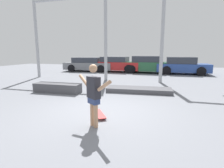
{
  "coord_description": "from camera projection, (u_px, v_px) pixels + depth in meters",
  "views": [
    {
      "loc": [
        1.7,
        -4.73,
        1.76
      ],
      "look_at": [
        0.09,
        1.0,
        0.67
      ],
      "focal_mm": 28.0,
      "sensor_mm": 36.0,
      "label": 1
    }
  ],
  "objects": [
    {
      "name": "parked_car_red",
      "position": [
        116.0,
        64.0,
        15.85
      ],
      "size": [
        4.24,
        2.08,
        1.35
      ],
      "rotation": [
        0.0,
        0.0,
        -0.03
      ],
      "color": "red",
      "rests_on": "ground_plane"
    },
    {
      "name": "canopy_support_right",
      "position": [
        213.0,
        25.0,
        9.08
      ],
      "size": [
        5.23,
        0.2,
        5.16
      ],
      "color": "#A5A8AD",
      "rests_on": "ground_plane"
    },
    {
      "name": "parked_car_green",
      "position": [
        149.0,
        65.0,
        15.07
      ],
      "size": [
        4.59,
        2.07,
        1.43
      ],
      "rotation": [
        0.0,
        0.0,
        -0.01
      ],
      "color": "#28603D",
      "rests_on": "ground_plane"
    },
    {
      "name": "parked_car_blue",
      "position": [
        182.0,
        66.0,
        14.24
      ],
      "size": [
        4.05,
        1.99,
        1.37
      ],
      "rotation": [
        0.0,
        0.0,
        -0.0
      ],
      "color": "#284793",
      "rests_on": "ground_plane"
    },
    {
      "name": "skateboard",
      "position": [
        99.0,
        114.0,
        4.87
      ],
      "size": [
        0.61,
        0.77,
        0.08
      ],
      "rotation": [
        0.0,
        0.0,
        -0.98
      ],
      "color": "red",
      "rests_on": "ground_plane"
    },
    {
      "name": "ground_plane",
      "position": [
        100.0,
        112.0,
        5.25
      ],
      "size": [
        36.0,
        36.0,
        0.0
      ],
      "primitive_type": "plane",
      "color": "slate"
    },
    {
      "name": "skateboarder",
      "position": [
        94.0,
        92.0,
        4.07
      ],
      "size": [
        1.09,
        0.8,
        1.49
      ],
      "rotation": [
        0.0,
        0.0,
        -0.62
      ],
      "color": "tan",
      "rests_on": "ground_plane"
    },
    {
      "name": "canopy_support_left",
      "position": [
        69.0,
        30.0,
        11.32
      ],
      "size": [
        5.23,
        0.2,
        5.16
      ],
      "color": "#A5A8AD",
      "rests_on": "ground_plane"
    },
    {
      "name": "grind_box",
      "position": [
        57.0,
        88.0,
        7.74
      ],
      "size": [
        2.12,
        0.64,
        0.4
      ],
      "primitive_type": "cube",
      "rotation": [
        0.0,
        0.0,
        0.02
      ],
      "color": "#47474C",
      "rests_on": "ground_plane"
    },
    {
      "name": "manual_pad",
      "position": [
        139.0,
        90.0,
        7.82
      ],
      "size": [
        2.91,
        1.1,
        0.19
      ],
      "primitive_type": "cube",
      "rotation": [
        0.0,
        0.0,
        0.07
      ],
      "color": "#47474C",
      "rests_on": "ground_plane"
    },
    {
      "name": "parked_car_grey",
      "position": [
        89.0,
        64.0,
        16.3
      ],
      "size": [
        4.57,
        2.18,
        1.27
      ],
      "rotation": [
        0.0,
        0.0,
        0.08
      ],
      "color": "slate",
      "rests_on": "ground_plane"
    }
  ]
}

